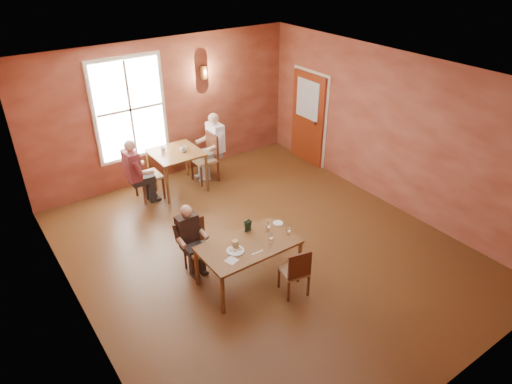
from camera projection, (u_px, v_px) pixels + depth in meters
ground at (263, 249)px, 7.93m from camera, size 6.00×7.00×0.01m
wall_back at (166, 111)px, 9.66m from camera, size 6.00×0.04×3.00m
wall_front at (463, 300)px, 4.70m from camera, size 6.00×0.04×3.00m
wall_left at (69, 236)px, 5.68m from camera, size 0.04×7.00×3.00m
wall_right at (390, 131)px, 8.68m from camera, size 0.04×7.00×3.00m
ceiling at (264, 78)px, 6.44m from camera, size 6.00×7.00×0.04m
window at (130, 110)px, 9.13m from camera, size 1.36×0.10×1.96m
door at (308, 119)px, 10.51m from camera, size 0.12×1.04×2.10m
wall_sconce at (204, 72)px, 9.69m from camera, size 0.16×0.16×0.28m
main_table at (249, 262)px, 7.05m from camera, size 1.49×0.84×0.70m
chair_diner_main at (200, 248)px, 7.21m from camera, size 0.40×0.40×0.89m
diner_main at (200, 243)px, 7.14m from camera, size 0.45×0.45×1.12m
chair_empty at (294, 270)px, 6.79m from camera, size 0.44×0.44×0.83m
plate_food at (235, 250)px, 6.71m from camera, size 0.30×0.30×0.03m
sandwich at (235, 244)px, 6.79m from camera, size 0.09×0.08×0.10m
goblet_a at (268, 227)px, 7.13m from camera, size 0.07×0.07×0.17m
goblet_b at (288, 230)px, 7.05m from camera, size 0.09×0.09×0.18m
goblet_c at (271, 237)px, 6.89m from camera, size 0.08×0.08×0.17m
menu_stand at (248, 226)px, 7.13m from camera, size 0.12×0.07×0.19m
knife at (257, 252)px, 6.69m from camera, size 0.19×0.02×0.00m
napkin at (232, 260)px, 6.53m from camera, size 0.20×0.20×0.01m
side_plate at (278, 223)px, 7.36m from camera, size 0.17×0.17×0.01m
second_table at (178, 170)px, 9.58m from camera, size 0.98×0.98×0.86m
chair_diner_white at (204, 158)px, 9.86m from camera, size 0.47×0.47×1.06m
diner_white at (205, 151)px, 9.79m from camera, size 0.56×0.56×1.41m
chair_diner_maroon at (148, 175)px, 9.21m from camera, size 0.47×0.47×1.06m
diner_maroon at (146, 169)px, 9.12m from camera, size 0.54×0.54×1.35m
cup_a at (183, 149)px, 9.35m from camera, size 0.15×0.15×0.11m
cup_b at (163, 150)px, 9.33m from camera, size 0.15×0.15×0.10m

